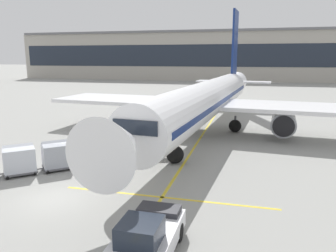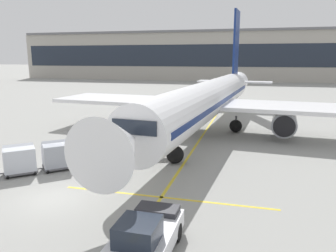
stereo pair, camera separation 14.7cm
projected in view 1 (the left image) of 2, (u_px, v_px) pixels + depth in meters
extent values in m
plane|color=gray|center=(55.00, 198.00, 17.92)|extent=(600.00, 600.00, 0.00)
cylinder|color=white|center=(207.00, 99.00, 32.44)|extent=(6.52, 33.59, 3.56)
cube|color=navy|center=(207.00, 99.00, 32.44)|extent=(6.44, 32.27, 0.43)
cone|color=white|center=(119.00, 146.00, 15.35)|extent=(3.69, 3.85, 3.39)
cone|color=white|center=(235.00, 83.00, 50.46)|extent=(3.52, 5.95, 3.03)
cube|color=white|center=(131.00, 100.00, 36.11)|extent=(16.40, 8.07, 0.36)
cylinder|color=#93969E|center=(140.00, 113.00, 35.33)|extent=(2.59, 4.52, 2.21)
cylinder|color=black|center=(131.00, 117.00, 33.27)|extent=(1.88, 0.29, 1.88)
cube|color=white|center=(300.00, 108.00, 30.53)|extent=(16.40, 8.07, 0.36)
cylinder|color=#93969E|center=(284.00, 122.00, 30.60)|extent=(2.59, 4.52, 2.21)
cylinder|color=black|center=(284.00, 126.00, 28.54)|extent=(1.88, 0.29, 1.88)
cube|color=navy|center=(235.00, 46.00, 48.02)|extent=(0.64, 4.02, 10.02)
cube|color=white|center=(233.00, 82.00, 48.82)|extent=(10.99, 3.62, 0.20)
cube|color=#1E2633|center=(141.00, 125.00, 17.55)|extent=(2.63, 1.82, 0.78)
cylinder|color=#47474C|center=(175.00, 148.00, 23.64)|extent=(0.22, 0.22, 1.05)
sphere|color=black|center=(175.00, 155.00, 23.75)|extent=(1.29, 1.29, 1.29)
cylinder|color=#47474C|center=(185.00, 118.00, 35.31)|extent=(0.22, 0.22, 1.05)
sphere|color=black|center=(185.00, 123.00, 35.42)|extent=(1.29, 1.29, 1.29)
cylinder|color=#47474C|center=(235.00, 121.00, 33.59)|extent=(0.22, 0.22, 1.05)
sphere|color=black|center=(235.00, 126.00, 33.70)|extent=(1.29, 1.29, 1.29)
cube|color=silver|center=(131.00, 150.00, 25.34)|extent=(3.43, 3.62, 0.44)
cube|color=black|center=(118.00, 144.00, 24.99)|extent=(0.82, 0.82, 0.70)
cylinder|color=#333338|center=(126.00, 142.00, 25.36)|extent=(0.08, 0.08, 0.80)
cube|color=silver|center=(144.00, 132.00, 25.73)|extent=(3.80, 4.21, 2.35)
cube|color=black|center=(144.00, 131.00, 25.71)|extent=(3.60, 4.01, 2.20)
cube|color=#333338|center=(147.00, 131.00, 25.35)|extent=(3.12, 3.61, 2.38)
cube|color=#333338|center=(141.00, 129.00, 26.05)|extent=(3.12, 3.61, 2.38)
cylinder|color=black|center=(150.00, 153.00, 25.47)|extent=(0.52, 0.55, 0.56)
cylinder|color=black|center=(140.00, 149.00, 26.65)|extent=(0.52, 0.55, 0.56)
cylinder|color=black|center=(122.00, 158.00, 24.13)|extent=(0.52, 0.55, 0.56)
cylinder|color=black|center=(113.00, 153.00, 25.30)|extent=(0.52, 0.55, 0.56)
cube|color=#515156|center=(96.00, 160.00, 23.83)|extent=(2.56, 2.52, 0.12)
cylinder|color=#4C4C51|center=(77.00, 163.00, 23.23)|extent=(0.57, 0.52, 0.07)
cube|color=silver|center=(95.00, 150.00, 23.66)|extent=(2.42, 2.38, 1.50)
cube|color=silver|center=(94.00, 141.00, 23.92)|extent=(1.93, 1.84, 0.74)
cube|color=silver|center=(82.00, 151.00, 23.23)|extent=(0.97, 1.10, 1.38)
sphere|color=black|center=(83.00, 160.00, 24.07)|extent=(0.30, 0.30, 0.30)
sphere|color=black|center=(87.00, 165.00, 22.89)|extent=(0.30, 0.30, 0.30)
sphere|color=black|center=(104.00, 157.00, 24.79)|extent=(0.30, 0.30, 0.30)
sphere|color=black|center=(109.00, 162.00, 23.61)|extent=(0.30, 0.30, 0.30)
cube|color=#515156|center=(59.00, 166.00, 22.57)|extent=(2.56, 2.52, 0.12)
cylinder|color=#4C4C51|center=(38.00, 169.00, 21.96)|extent=(0.57, 0.52, 0.07)
cube|color=#9EA3AD|center=(58.00, 155.00, 22.40)|extent=(2.42, 2.38, 1.50)
cube|color=#9EA3AD|center=(56.00, 146.00, 22.65)|extent=(1.93, 1.84, 0.74)
cube|color=silver|center=(43.00, 157.00, 21.97)|extent=(0.97, 1.10, 1.38)
sphere|color=black|center=(45.00, 166.00, 22.81)|extent=(0.30, 0.30, 0.30)
sphere|color=black|center=(48.00, 172.00, 21.63)|extent=(0.30, 0.30, 0.30)
sphere|color=black|center=(69.00, 162.00, 23.53)|extent=(0.30, 0.30, 0.30)
sphere|color=black|center=(72.00, 168.00, 22.35)|extent=(0.30, 0.30, 0.30)
cube|color=#515156|center=(21.00, 171.00, 21.56)|extent=(2.56, 2.52, 0.12)
cube|color=silver|center=(19.00, 159.00, 21.39)|extent=(2.42, 2.38, 1.50)
cube|color=silver|center=(18.00, 150.00, 21.64)|extent=(1.93, 1.84, 0.74)
cube|color=silver|center=(3.00, 161.00, 20.96)|extent=(0.97, 1.10, 1.38)
sphere|color=black|center=(7.00, 171.00, 21.80)|extent=(0.30, 0.30, 0.30)
sphere|color=black|center=(8.00, 177.00, 20.62)|extent=(0.30, 0.30, 0.30)
sphere|color=black|center=(33.00, 167.00, 22.52)|extent=(0.30, 0.30, 0.30)
sphere|color=black|center=(35.00, 173.00, 21.34)|extent=(0.30, 0.30, 0.30)
cube|color=silver|center=(147.00, 240.00, 12.58)|extent=(2.14, 4.42, 0.70)
cube|color=#1E2633|center=(140.00, 232.00, 11.70)|extent=(1.48, 1.55, 0.80)
cube|color=#28282D|center=(159.00, 209.00, 14.05)|extent=(1.79, 0.98, 0.24)
cylinder|color=black|center=(179.00, 232.00, 13.71)|extent=(0.29, 0.76, 0.76)
cylinder|color=black|center=(137.00, 226.00, 14.16)|extent=(0.29, 0.76, 0.76)
cylinder|color=#333847|center=(121.00, 149.00, 25.85)|extent=(0.15, 0.15, 0.86)
cylinder|color=#333847|center=(120.00, 150.00, 25.69)|extent=(0.15, 0.15, 0.86)
cube|color=yellow|center=(120.00, 141.00, 25.63)|extent=(0.30, 0.41, 0.58)
cube|color=white|center=(121.00, 141.00, 25.58)|extent=(0.07, 0.34, 0.08)
sphere|color=tan|center=(120.00, 136.00, 25.54)|extent=(0.21, 0.21, 0.21)
sphere|color=yellow|center=(120.00, 135.00, 25.53)|extent=(0.23, 0.23, 0.23)
cylinder|color=yellow|center=(122.00, 141.00, 25.85)|extent=(0.09, 0.09, 0.56)
cylinder|color=yellow|center=(118.00, 142.00, 25.42)|extent=(0.09, 0.09, 0.56)
cylinder|color=black|center=(128.00, 156.00, 24.15)|extent=(0.15, 0.15, 0.86)
cylinder|color=black|center=(129.00, 155.00, 24.32)|extent=(0.15, 0.15, 0.86)
cube|color=orange|center=(128.00, 146.00, 24.09)|extent=(0.25, 0.38, 0.58)
cube|color=white|center=(127.00, 146.00, 24.12)|extent=(0.02, 0.34, 0.08)
sphere|color=brown|center=(128.00, 141.00, 24.01)|extent=(0.21, 0.21, 0.21)
sphere|color=yellow|center=(128.00, 140.00, 23.99)|extent=(0.23, 0.23, 0.23)
cylinder|color=orange|center=(127.00, 148.00, 23.87)|extent=(0.09, 0.09, 0.56)
cylinder|color=orange|center=(129.00, 146.00, 24.33)|extent=(0.09, 0.09, 0.56)
cube|color=black|center=(129.00, 134.00, 32.76)|extent=(0.70, 0.70, 0.05)
cone|color=orange|center=(129.00, 130.00, 32.68)|extent=(0.56, 0.56, 0.73)
cylinder|color=white|center=(129.00, 130.00, 32.68)|extent=(0.31, 0.31, 0.09)
cube|color=black|center=(125.00, 136.00, 32.08)|extent=(0.55, 0.55, 0.05)
cone|color=orange|center=(125.00, 133.00, 32.01)|extent=(0.44, 0.44, 0.58)
cylinder|color=white|center=(125.00, 132.00, 32.01)|extent=(0.24, 0.24, 0.07)
cube|color=black|center=(136.00, 135.00, 32.40)|extent=(0.58, 0.58, 0.05)
cone|color=orange|center=(136.00, 132.00, 32.34)|extent=(0.47, 0.47, 0.61)
cylinder|color=white|center=(136.00, 131.00, 32.33)|extent=(0.26, 0.26, 0.07)
cube|color=yellow|center=(203.00, 133.00, 33.20)|extent=(0.20, 110.00, 0.01)
cube|color=yellow|center=(166.00, 198.00, 17.97)|extent=(12.00, 0.20, 0.01)
cube|color=#A8A399|center=(185.00, 57.00, 116.49)|extent=(115.47, 19.93, 15.52)
cube|color=#1E2633|center=(179.00, 56.00, 106.91)|extent=(112.01, 0.10, 6.98)
cube|color=slate|center=(184.00, 33.00, 112.94)|extent=(114.32, 16.94, 0.70)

